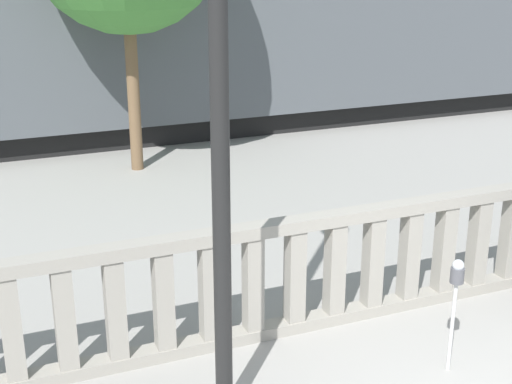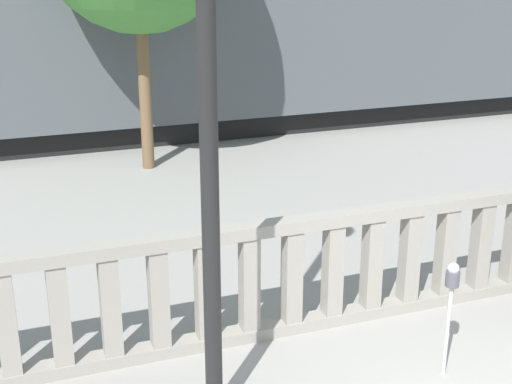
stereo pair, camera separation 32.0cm
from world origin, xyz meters
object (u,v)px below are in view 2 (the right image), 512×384
(parking_meter, at_px, (451,289))
(train_near, at_px, (198,58))
(lamppost, at_px, (207,61))
(train_far, at_px, (231,17))

(parking_meter, distance_m, train_near, 11.33)
(lamppost, height_order, parking_meter, lamppost)
(lamppost, relative_size, train_near, 0.27)
(lamppost, height_order, train_near, lamppost)
(parking_meter, xyz_separation_m, train_near, (0.54, 11.30, 0.77))
(parking_meter, distance_m, train_far, 22.23)
(train_near, relative_size, train_far, 0.99)
(lamppost, xyz_separation_m, train_far, (7.29, 21.53, -1.70))
(lamppost, xyz_separation_m, train_near, (3.03, 11.13, -1.65))
(lamppost, bearing_deg, train_far, 71.29)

